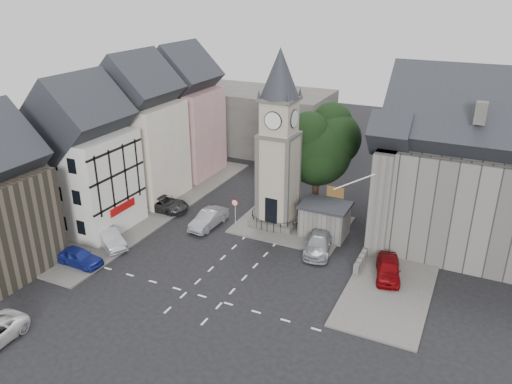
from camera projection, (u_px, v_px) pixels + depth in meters
The scene contains 23 objects.
ground at pixel (239, 262), 40.98m from camera, with size 120.00×120.00×0.00m, color black.
pavement_west at pixel (157, 206), 50.90m from camera, with size 6.00×30.00×0.14m, color #595651.
pavement_east at pixel (406, 249), 42.84m from camera, with size 6.00×26.00×0.14m, color #595651.
central_island at pixel (292, 225), 47.00m from camera, with size 10.00×8.00×0.16m, color #595651.
road_markings at pixel (204, 297), 36.41m from camera, with size 20.00×8.00×0.01m, color silver.
clock_tower at pixel (279, 141), 44.46m from camera, with size 4.86×4.86×16.25m.
stone_shelter at pixel (325, 220), 44.71m from camera, with size 4.30×3.30×3.08m.
town_tree at pixel (318, 141), 48.27m from camera, with size 7.20×7.20×10.80m.
warning_sign_post at pixel (235, 207), 45.98m from camera, with size 0.70×0.19×2.85m.
terrace_pink at pixel (183, 118), 57.87m from camera, with size 8.10×7.60×12.80m.
terrace_cream at pixel (140, 136), 51.22m from camera, with size 8.10×7.60×12.80m.
terrace_tudor at pixel (85, 163), 44.73m from camera, with size 8.10×7.60×12.00m.
backdrop_west at pixel (255, 120), 67.46m from camera, with size 20.00×10.00×8.00m, color #4C4944.
east_building at pixel (465, 177), 41.49m from camera, with size 14.40×11.40×12.60m.
east_boundary_wall at pixel (379, 229), 45.46m from camera, with size 0.40×16.00×0.90m, color #5B5754.
flagpole at pixel (354, 182), 38.40m from camera, with size 3.68×0.10×2.74m.
car_west_blue at pixel (78, 257), 40.28m from camera, with size 1.72×4.28×1.46m, color navy.
car_west_silver at pixel (109, 238), 43.21m from camera, with size 1.61×4.62×1.52m, color #A5A7AD.
car_west_grey at pixel (163, 203), 49.97m from camera, with size 2.46×5.34×1.48m, color #292A2C.
car_island_silver at pixel (209, 219), 46.60m from camera, with size 1.65×4.73×1.56m, color #999AA1.
car_island_east at pixel (319, 243), 42.32m from camera, with size 2.09×5.15×1.49m, color #999BA0.
car_east_red at pixel (388, 268), 38.57m from camera, with size 1.81×4.50×1.53m, color maroon.
pedestrian at pixel (404, 232), 43.94m from camera, with size 0.63×0.41×1.72m, color #B1A192.
Camera 1 is at (16.58, -31.44, 21.24)m, focal length 35.00 mm.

